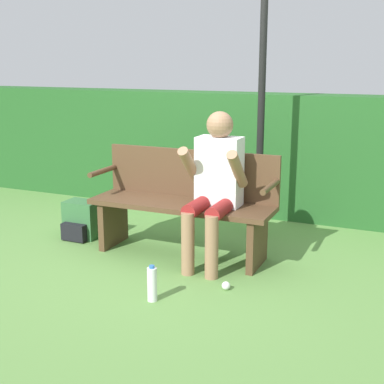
% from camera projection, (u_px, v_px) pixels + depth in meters
% --- Properties ---
extents(ground_plane, '(40.00, 40.00, 0.00)m').
position_uv_depth(ground_plane, '(181.00, 255.00, 4.88)').
color(ground_plane, '#5B8942').
extents(hedge_back, '(12.00, 0.48, 1.37)m').
position_uv_depth(hedge_back, '(241.00, 153.00, 6.19)').
color(hedge_back, '#235623').
rests_on(hedge_back, ground).
extents(park_bench, '(1.67, 0.49, 0.94)m').
position_uv_depth(park_bench, '(184.00, 202.00, 4.82)').
color(park_bench, '#513823').
rests_on(park_bench, ground).
extents(person_seated, '(0.52, 0.60, 1.31)m').
position_uv_depth(person_seated, '(215.00, 180.00, 4.53)').
color(person_seated, silver).
rests_on(person_seated, ground).
extents(backpack, '(0.34, 0.31, 0.37)m').
position_uv_depth(backpack, '(82.00, 220.00, 5.33)').
color(backpack, '#336638').
rests_on(backpack, ground).
extents(water_bottle, '(0.07, 0.07, 0.28)m').
position_uv_depth(water_bottle, '(152.00, 284.00, 3.92)').
color(water_bottle, white).
rests_on(water_bottle, ground).
extents(signpost, '(0.48, 0.09, 2.73)m').
position_uv_depth(signpost, '(262.00, 78.00, 5.05)').
color(signpost, black).
rests_on(signpost, ground).
extents(litter_crumple, '(0.07, 0.07, 0.07)m').
position_uv_depth(litter_crumple, '(226.00, 286.00, 4.13)').
color(litter_crumple, silver).
rests_on(litter_crumple, ground).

